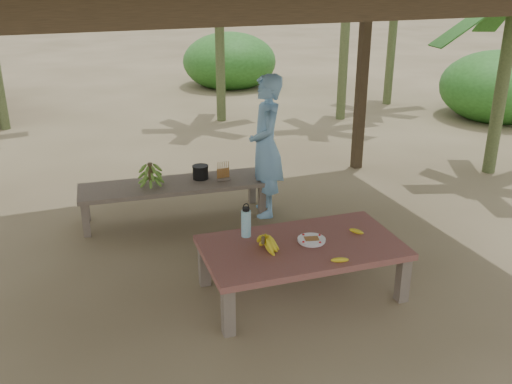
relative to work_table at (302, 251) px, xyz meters
name	(u,v)px	position (x,y,z in m)	size (l,w,h in m)	color
ground	(228,270)	(-0.51, 0.64, -0.43)	(80.00, 80.00, 0.00)	brown
work_table	(302,251)	(0.00, 0.00, 0.00)	(1.84, 1.08, 0.50)	brown
bench	(174,188)	(-0.71, 2.07, -0.04)	(2.24, 0.79, 0.45)	brown
ripe_banana_bunch	(263,244)	(-0.38, 0.00, 0.14)	(0.26, 0.22, 0.15)	yellow
plate	(312,240)	(0.10, 0.02, 0.08)	(0.26, 0.26, 0.04)	white
loose_banana_front	(340,260)	(0.16, -0.42, 0.09)	(0.04, 0.18, 0.04)	yellow
loose_banana_side	(356,231)	(0.58, 0.03, 0.09)	(0.04, 0.14, 0.04)	yellow
water_flask	(246,222)	(-0.42, 0.34, 0.21)	(0.09, 0.09, 0.33)	#43B9D1
green_banana_stalk	(151,174)	(-0.97, 2.10, 0.16)	(0.26, 0.26, 0.29)	#598C2D
cooking_pot	(200,172)	(-0.36, 2.11, 0.09)	(0.19, 0.19, 0.16)	black
skewer_rack	(223,171)	(-0.12, 1.97, 0.14)	(0.18, 0.08, 0.24)	#A57F47
woman	(266,146)	(0.37, 1.83, 0.42)	(0.63, 0.41, 1.71)	#7BB6E9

